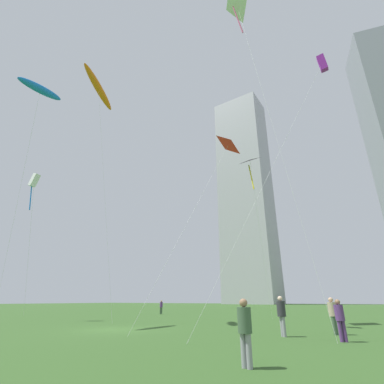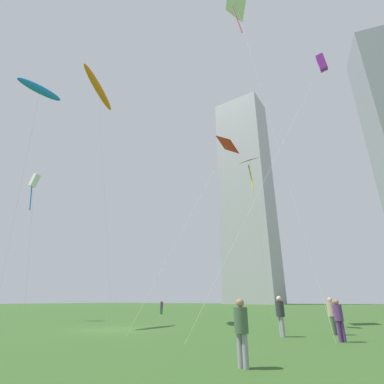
% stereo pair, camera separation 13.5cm
% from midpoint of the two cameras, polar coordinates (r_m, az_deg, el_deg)
% --- Properties ---
extents(ground, '(280.00, 280.00, 0.00)m').
position_cam_midpoint_polar(ground, '(19.25, -15.36, -25.36)').
color(ground, '#335623').
extents(person_standing_1, '(0.41, 0.41, 1.84)m').
position_cam_midpoint_polar(person_standing_1, '(15.64, 17.77, -22.35)').
color(person_standing_1, gray).
rests_on(person_standing_1, ground).
extents(person_standing_2, '(0.36, 0.36, 1.63)m').
position_cam_midpoint_polar(person_standing_2, '(38.73, -6.10, -22.07)').
color(person_standing_2, '#3F593F').
rests_on(person_standing_2, ground).
extents(person_standing_3, '(0.40, 0.40, 1.78)m').
position_cam_midpoint_polar(person_standing_3, '(17.38, 26.77, -21.09)').
color(person_standing_3, '#3F593F').
rests_on(person_standing_3, ground).
extents(person_standing_4, '(0.37, 0.37, 1.68)m').
position_cam_midpoint_polar(person_standing_4, '(8.47, 10.49, -25.35)').
color(person_standing_4, gray).
rests_on(person_standing_4, ground).
extents(person_standing_5, '(0.37, 0.37, 1.68)m').
position_cam_midpoint_polar(person_standing_5, '(14.66, 27.89, -21.53)').
color(person_standing_5, '#593372').
rests_on(person_standing_5, ground).
extents(kite_flying_0, '(7.21, 7.80, 18.37)m').
position_cam_midpoint_polar(kite_flying_0, '(24.19, 24.96, 22.59)').
color(kite_flying_0, silver).
rests_on(kite_flying_0, ground).
extents(kite_flying_1, '(3.34, 4.93, 22.52)m').
position_cam_midpoint_polar(kite_flying_1, '(30.98, -18.41, 19.37)').
color(kite_flying_1, silver).
rests_on(kite_flying_1, ground).
extents(kite_flying_2, '(7.19, 6.05, 13.42)m').
position_cam_midpoint_polar(kite_flying_2, '(31.74, -29.31, 1.77)').
color(kite_flying_2, silver).
rests_on(kite_flying_2, ground).
extents(kite_flying_3, '(10.04, 7.45, 18.99)m').
position_cam_midpoint_polar(kite_flying_3, '(28.30, -28.34, 17.78)').
color(kite_flying_3, silver).
rests_on(kite_flying_3, ground).
extents(kite_flying_4, '(3.91, 7.61, 13.67)m').
position_cam_midpoint_polar(kite_flying_4, '(22.51, 7.43, 9.41)').
color(kite_flying_4, silver).
rests_on(kite_flying_4, ground).
extents(kite_flying_5, '(1.93, 7.38, 13.93)m').
position_cam_midpoint_polar(kite_flying_5, '(25.40, 11.79, 6.09)').
color(kite_flying_5, silver).
rests_on(kite_flying_5, ground).
extents(kite_flying_6, '(4.16, 2.50, 24.85)m').
position_cam_midpoint_polar(kite_flying_6, '(27.55, 9.18, 33.13)').
color(kite_flying_6, silver).
rests_on(kite_flying_6, ground).
extents(distant_highrise_0, '(24.73, 18.35, 106.44)m').
position_cam_midpoint_polar(distant_highrise_0, '(146.58, 11.06, -0.13)').
color(distant_highrise_0, '#A8A8AD').
rests_on(distant_highrise_0, ground).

